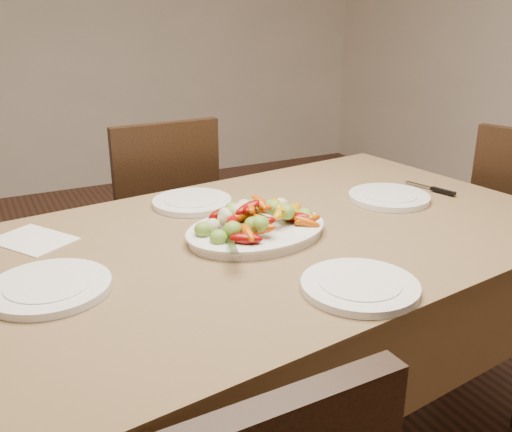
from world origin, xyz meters
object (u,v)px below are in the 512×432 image
at_px(plate_left, 49,288).
at_px(plate_far, 192,202).
at_px(chair_far, 155,225).
at_px(plate_near, 360,286).
at_px(plate_right, 389,197).
at_px(dining_table, 256,354).
at_px(serving_platter, 256,233).

height_order(plate_left, plate_far, same).
bearing_deg(chair_far, plate_left, 59.71).
relative_size(plate_far, plate_near, 0.95).
distance_m(plate_left, plate_right, 1.10).
relative_size(chair_far, plate_near, 3.56).
bearing_deg(dining_table, serving_platter, 34.03).
distance_m(serving_platter, plate_far, 0.34).
distance_m(plate_left, plate_far, 0.64).
relative_size(plate_left, plate_near, 1.03).
bearing_deg(plate_far, plate_left, -140.90).
bearing_deg(chair_far, dining_table, 89.30).
relative_size(dining_table, plate_far, 7.29).
relative_size(plate_left, plate_right, 1.04).
relative_size(dining_table, plate_left, 6.71).
distance_m(plate_far, plate_near, 0.73).
height_order(dining_table, chair_far, chair_far).
distance_m(dining_table, plate_left, 0.68).
bearing_deg(dining_table, plate_right, 8.92).
bearing_deg(plate_near, plate_right, 44.96).
xyz_separation_m(chair_far, plate_left, (-0.54, -0.99, 0.29)).
relative_size(serving_platter, plate_right, 1.51).
relative_size(dining_table, plate_right, 7.00).
height_order(serving_platter, plate_right, serving_platter).
bearing_deg(plate_left, serving_platter, 7.46).
bearing_deg(serving_platter, chair_far, 90.97).
distance_m(dining_table, plate_near, 0.55).
bearing_deg(plate_far, serving_platter, -79.45).
bearing_deg(dining_table, plate_left, -172.65).
relative_size(plate_left, plate_far, 1.09).
bearing_deg(plate_left, plate_near, -26.63).
bearing_deg(plate_far, plate_right, -22.72).
distance_m(serving_platter, plate_right, 0.54).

